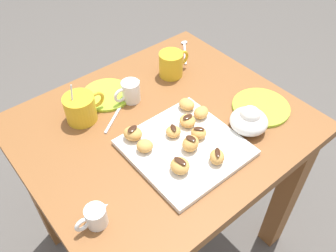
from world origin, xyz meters
TOP-DOWN VIEW (x-y plane):
  - ground_plane at (0.00, 0.00)m, footprint 8.00×8.00m
  - dining_table at (0.00, 0.00)m, footprint 0.85×0.73m
  - pastry_plate_square at (-0.02, -0.13)m, footprint 0.30×0.30m
  - coffee_mug_mustard_left at (-0.18, 0.17)m, footprint 0.13×0.10m
  - coffee_mug_mustard_right at (0.18, 0.17)m, footprint 0.12×0.08m
  - cream_pitcher_white at (-0.01, 0.15)m, footprint 0.10×0.06m
  - ice_cream_bowl at (0.18, -0.19)m, footprint 0.11×0.11m
  - chocolate_sauce_pitcher at (-0.34, -0.17)m, footprint 0.09×0.05m
  - saucer_lime_left at (0.29, -0.15)m, footprint 0.18×0.18m
  - saucer_lime_right at (-0.06, 0.22)m, footprint 0.17×0.17m
  - loose_spoon_near_saucer at (0.33, 0.26)m, footprint 0.11×0.13m
  - loose_spoon_by_plate at (-0.08, 0.13)m, footprint 0.14×0.10m
  - beignet_0 at (-0.02, -0.07)m, footprint 0.05×0.05m
  - chocolate_drizzle_0 at (-0.02, -0.07)m, footprint 0.03×0.03m
  - beignet_1 at (0.10, -0.07)m, footprint 0.06×0.06m
  - beignet_2 at (0.01, -0.22)m, footprint 0.06×0.06m
  - chocolate_drizzle_2 at (0.01, -0.22)m, footprint 0.03×0.04m
  - beignet_3 at (0.09, -0.01)m, footprint 0.05×0.06m
  - beignet_4 at (-0.09, -0.18)m, footprint 0.07×0.07m
  - chocolate_drizzle_4 at (-0.09, -0.18)m, footprint 0.02×0.04m
  - beignet_5 at (0.04, -0.07)m, footprint 0.07×0.07m
  - chocolate_drizzle_5 at (0.04, -0.07)m, footprint 0.03×0.02m
  - beignet_6 at (-0.11, -0.07)m, footprint 0.06×0.06m
  - beignet_7 at (-0.01, -0.14)m, footprint 0.07×0.06m
  - chocolate_drizzle_7 at (-0.01, -0.14)m, footprint 0.03×0.04m
  - beignet_8 at (-0.11, -0.01)m, footprint 0.07×0.07m
  - chocolate_drizzle_8 at (-0.11, -0.01)m, footprint 0.04×0.03m
  - beignet_9 at (0.04, -0.13)m, footprint 0.06×0.06m
  - chocolate_drizzle_9 at (0.04, -0.13)m, footprint 0.03×0.03m

SIDE VIEW (x-z plane):
  - ground_plane at x=0.00m, z-range 0.00..0.00m
  - dining_table at x=0.00m, z-range 0.21..0.93m
  - loose_spoon_near_saucer at x=0.33m, z-range 0.72..0.73m
  - loose_spoon_by_plate at x=-0.08m, z-range 0.72..0.73m
  - saucer_lime_left at x=0.29m, z-range 0.72..0.73m
  - saucer_lime_right at x=-0.06m, z-range 0.72..0.73m
  - pastry_plate_square at x=-0.02m, z-range 0.72..0.74m
  - beignet_0 at x=-0.02m, z-range 0.74..0.76m
  - chocolate_sauce_pitcher at x=-0.34m, z-range 0.72..0.78m
  - beignet_5 at x=0.04m, z-range 0.74..0.77m
  - beignet_9 at x=0.04m, z-range 0.74..0.77m
  - beignet_1 at x=0.10m, z-range 0.74..0.77m
  - beignet_3 at x=0.09m, z-range 0.74..0.77m
  - beignet_6 at x=-0.11m, z-range 0.74..0.77m
  - beignet_2 at x=0.01m, z-range 0.74..0.77m
  - beignet_8 at x=-0.11m, z-range 0.74..0.77m
  - beignet_4 at x=-0.09m, z-range 0.74..0.77m
  - beignet_7 at x=-0.01m, z-range 0.74..0.78m
  - ice_cream_bowl at x=0.18m, z-range 0.71..0.80m
  - cream_pitcher_white at x=-0.01m, z-range 0.72..0.80m
  - chocolate_drizzle_0 at x=-0.02m, z-range 0.76..0.77m
  - coffee_mug_mustard_left at x=-0.18m, z-range 0.70..0.83m
  - coffee_mug_mustard_right at x=0.18m, z-range 0.72..0.81m
  - chocolate_drizzle_5 at x=0.04m, z-range 0.77..0.77m
  - chocolate_drizzle_9 at x=0.04m, z-range 0.77..0.77m
  - chocolate_drizzle_2 at x=0.01m, z-range 0.77..0.78m
  - chocolate_drizzle_8 at x=-0.11m, z-range 0.77..0.78m
  - chocolate_drizzle_4 at x=-0.09m, z-range 0.77..0.78m
  - chocolate_drizzle_7 at x=-0.01m, z-range 0.77..0.78m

